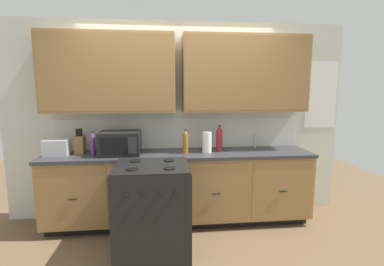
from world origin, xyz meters
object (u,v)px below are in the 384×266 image
at_px(toaster, 57,148).
at_px(stove_range, 153,209).
at_px(microwave, 120,143).
at_px(paper_towel_roll, 207,142).
at_px(knife_block, 80,144).
at_px(bottle_amber, 186,142).
at_px(bottle_red, 219,138).
at_px(bottle_violet, 93,144).

bearing_deg(toaster, stove_range, -28.74).
bearing_deg(microwave, paper_towel_roll, 0.72).
xyz_separation_m(stove_range, knife_block, (-0.90, 0.71, 0.57)).
distance_m(toaster, knife_block, 0.26).
height_order(stove_range, microwave, microwave).
height_order(bottle_amber, bottle_red, bottle_red).
bearing_deg(bottle_violet, bottle_red, 3.40).
bearing_deg(bottle_amber, paper_towel_roll, 5.15).
bearing_deg(paper_towel_roll, bottle_red, 19.01).
xyz_separation_m(paper_towel_roll, bottle_violet, (-1.38, -0.03, 0.01)).
bearing_deg(paper_towel_roll, microwave, -179.28).
bearing_deg(knife_block, bottle_amber, -5.39).
relative_size(paper_towel_roll, bottle_violet, 0.90).
distance_m(microwave, knife_block, 0.51).
relative_size(bottle_violet, bottle_amber, 0.97).
bearing_deg(toaster, bottle_red, 1.45).
relative_size(bottle_violet, bottle_red, 0.87).
bearing_deg(stove_range, paper_towel_roll, 42.86).
height_order(toaster, bottle_red, bottle_red).
distance_m(bottle_amber, bottle_red, 0.45).
bearing_deg(paper_towel_roll, bottle_amber, -174.85).
height_order(toaster, bottle_violet, bottle_violet).
height_order(microwave, toaster, microwave).
xyz_separation_m(stove_range, paper_towel_roll, (0.67, 0.62, 0.58)).
distance_m(microwave, toaster, 0.75).
bearing_deg(microwave, bottle_red, 3.32).
relative_size(bottle_amber, bottle_red, 0.89).
distance_m(paper_towel_roll, bottle_red, 0.18).
height_order(knife_block, paper_towel_roll, knife_block).
xyz_separation_m(microwave, bottle_amber, (0.79, -0.01, 0.01)).
xyz_separation_m(knife_block, paper_towel_roll, (1.56, -0.10, 0.01)).
xyz_separation_m(toaster, knife_block, (0.24, 0.09, 0.02)).
distance_m(toaster, paper_towel_roll, 1.81).
distance_m(stove_range, toaster, 1.41).
bearing_deg(microwave, knife_block, 167.52).
distance_m(knife_block, bottle_red, 1.73).
relative_size(knife_block, paper_towel_roll, 1.19).
xyz_separation_m(toaster, bottle_violet, (0.43, -0.04, 0.05)).
relative_size(toaster, bottle_red, 0.84).
distance_m(stove_range, bottle_violet, 1.09).
bearing_deg(toaster, bottle_violet, -5.58).
relative_size(toaster, bottle_amber, 0.94).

